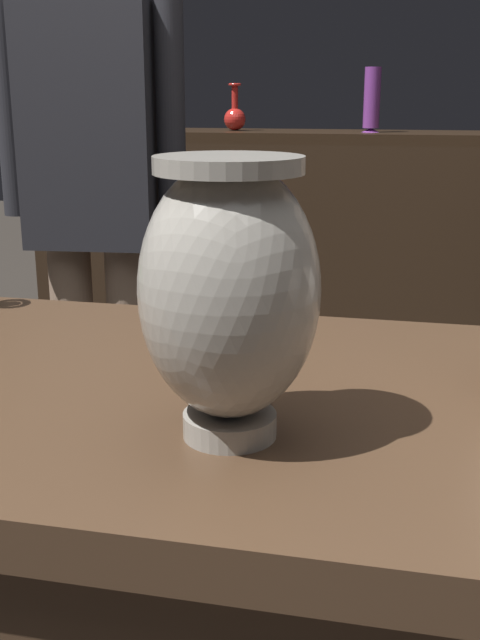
{
  "coord_description": "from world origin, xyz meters",
  "views": [
    {
      "loc": [
        0.17,
        -0.81,
        1.12
      ],
      "look_at": [
        0.0,
        -0.06,
        0.9
      ],
      "focal_mm": 43.6,
      "sensor_mm": 36.0,
      "label": 1
    }
  ],
  "objects_px": {
    "visitor_near_left": "(94,190)",
    "shelf_vase_center": "(372,101)",
    "vase_centerpiece": "(229,290)",
    "shelf_vase_left": "(235,116)"
  },
  "relations": [
    {
      "from": "visitor_near_left",
      "to": "shelf_vase_center",
      "type": "bearing_deg",
      "value": -124.06
    },
    {
      "from": "vase_centerpiece",
      "to": "visitor_near_left",
      "type": "xyz_separation_m",
      "value": [
        -0.62,
        1.14,
        -0.05
      ]
    },
    {
      "from": "shelf_vase_left",
      "to": "visitor_near_left",
      "type": "xyz_separation_m",
      "value": [
        -0.09,
        -1.18,
        -0.15
      ]
    },
    {
      "from": "shelf_vase_center",
      "to": "visitor_near_left",
      "type": "height_order",
      "value": "visitor_near_left"
    },
    {
      "from": "shelf_vase_center",
      "to": "visitor_near_left",
      "type": "distance_m",
      "value": 1.31
    },
    {
      "from": "visitor_near_left",
      "to": "shelf_vase_left",
      "type": "bearing_deg",
      "value": -100.37
    },
    {
      "from": "vase_centerpiece",
      "to": "shelf_vase_left",
      "type": "bearing_deg",
      "value": 102.82
    },
    {
      "from": "vase_centerpiece",
      "to": "shelf_vase_center",
      "type": "height_order",
      "value": "shelf_vase_center"
    },
    {
      "from": "shelf_vase_left",
      "to": "visitor_near_left",
      "type": "bearing_deg",
      "value": -94.44
    },
    {
      "from": "shelf_vase_center",
      "to": "visitor_near_left",
      "type": "bearing_deg",
      "value": -118.13
    }
  ]
}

